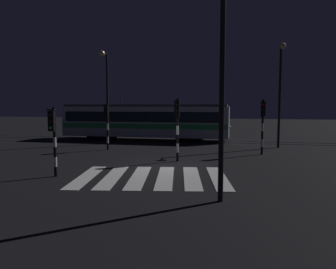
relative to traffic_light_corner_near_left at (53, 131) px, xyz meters
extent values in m
plane|color=black|center=(4.25, 3.41, -2.04)|extent=(120.00, 120.00, 0.00)
cube|color=#59595E|center=(4.25, 14.65, -2.03)|extent=(80.00, 0.12, 0.03)
cube|color=#59595E|center=(4.25, 16.08, -2.03)|extent=(80.00, 0.12, 0.03)
cube|color=silver|center=(1.38, 0.32, -2.03)|extent=(1.53, 4.62, 0.02)
cube|color=silver|center=(2.52, 0.53, -2.03)|extent=(1.53, 4.62, 0.02)
cube|color=silver|center=(3.67, 0.75, -2.03)|extent=(1.53, 4.62, 0.02)
cube|color=silver|center=(4.82, 0.96, -2.03)|extent=(1.53, 4.62, 0.02)
cube|color=silver|center=(5.97, 1.18, -2.03)|extent=(1.53, 4.62, 0.02)
cube|color=silver|center=(7.12, 1.40, -2.03)|extent=(1.53, 4.62, 0.02)
cylinder|color=black|center=(0.00, 0.09, -1.82)|extent=(0.14, 0.14, 0.44)
cylinder|color=white|center=(0.00, 0.09, -1.38)|extent=(0.14, 0.14, 0.44)
cylinder|color=black|center=(0.00, 0.09, -0.94)|extent=(0.14, 0.14, 0.44)
cylinder|color=white|center=(0.00, 0.09, -0.49)|extent=(0.14, 0.14, 0.44)
cylinder|color=black|center=(0.00, 0.09, -0.05)|extent=(0.14, 0.14, 0.44)
cylinder|color=white|center=(0.00, 0.09, 0.39)|extent=(0.14, 0.14, 0.44)
cylinder|color=black|center=(0.00, 0.09, 0.83)|extent=(0.14, 0.14, 0.44)
cube|color=black|center=(0.00, -0.08, 0.45)|extent=(0.28, 0.20, 0.90)
sphere|color=black|center=(0.00, -0.19, 0.73)|extent=(0.14, 0.14, 0.14)
sphere|color=black|center=(0.00, -0.19, 0.45)|extent=(0.14, 0.14, 0.14)
sphere|color=green|center=(0.00, -0.19, 0.17)|extent=(0.14, 0.14, 0.14)
cube|color=black|center=(0.00, -0.08, 0.94)|extent=(0.36, 0.24, 0.04)
cylinder|color=black|center=(9.40, 8.68, -1.79)|extent=(0.14, 0.14, 0.50)
cylinder|color=white|center=(9.40, 8.68, -1.28)|extent=(0.14, 0.14, 0.50)
cylinder|color=black|center=(9.40, 8.68, -0.78)|extent=(0.14, 0.14, 0.50)
cylinder|color=white|center=(9.40, 8.68, -0.28)|extent=(0.14, 0.14, 0.50)
cylinder|color=black|center=(9.40, 8.68, 0.23)|extent=(0.14, 0.14, 0.50)
cylinder|color=white|center=(9.40, 8.68, 0.73)|extent=(0.14, 0.14, 0.50)
cylinder|color=black|center=(9.40, 8.68, 1.24)|extent=(0.14, 0.14, 0.50)
cube|color=black|center=(9.40, 8.51, 0.89)|extent=(0.28, 0.20, 0.90)
sphere|color=red|center=(9.40, 8.40, 1.17)|extent=(0.14, 0.14, 0.14)
sphere|color=black|center=(9.40, 8.40, 0.89)|extent=(0.14, 0.14, 0.14)
sphere|color=black|center=(9.40, 8.40, 0.61)|extent=(0.14, 0.14, 0.14)
cube|color=black|center=(9.40, 8.51, 1.38)|extent=(0.36, 0.24, 0.04)
cylinder|color=black|center=(4.57, 5.08, -1.79)|extent=(0.14, 0.14, 0.51)
cylinder|color=white|center=(4.57, 5.08, -1.28)|extent=(0.14, 0.14, 0.51)
cylinder|color=black|center=(4.57, 5.08, -0.78)|extent=(0.14, 0.14, 0.51)
cylinder|color=white|center=(4.57, 5.08, -0.27)|extent=(0.14, 0.14, 0.51)
cylinder|color=black|center=(4.57, 5.08, 0.24)|extent=(0.14, 0.14, 0.51)
cylinder|color=white|center=(4.57, 5.08, 0.74)|extent=(0.14, 0.14, 0.51)
cylinder|color=black|center=(4.57, 5.08, 1.25)|extent=(0.14, 0.14, 0.51)
cube|color=black|center=(4.57, 4.91, 0.90)|extent=(0.28, 0.20, 0.90)
sphere|color=black|center=(4.57, 4.80, 1.18)|extent=(0.14, 0.14, 0.14)
sphere|color=black|center=(4.57, 4.80, 0.90)|extent=(0.14, 0.14, 0.14)
sphere|color=black|center=(4.57, 4.80, 0.62)|extent=(0.14, 0.14, 0.14)
cube|color=black|center=(4.57, 4.91, 1.39)|extent=(0.36, 0.24, 0.04)
cylinder|color=black|center=(-1.16, 8.53, -1.80)|extent=(0.14, 0.14, 0.47)
cylinder|color=white|center=(-1.16, 8.53, -1.33)|extent=(0.14, 0.14, 0.47)
cylinder|color=black|center=(-1.16, 8.53, -0.85)|extent=(0.14, 0.14, 0.47)
cylinder|color=white|center=(-1.16, 8.53, -0.38)|extent=(0.14, 0.14, 0.47)
cylinder|color=black|center=(-1.16, 8.53, 0.09)|extent=(0.14, 0.14, 0.47)
cylinder|color=white|center=(-1.16, 8.53, 0.57)|extent=(0.14, 0.14, 0.47)
cylinder|color=black|center=(-1.16, 8.53, 1.04)|extent=(0.14, 0.14, 0.47)
cube|color=black|center=(-1.16, 8.36, 0.68)|extent=(0.28, 0.20, 0.90)
sphere|color=black|center=(-1.16, 8.25, 0.96)|extent=(0.14, 0.14, 0.14)
sphere|color=black|center=(-1.16, 8.25, 0.68)|extent=(0.14, 0.14, 0.14)
sphere|color=black|center=(-1.16, 8.25, 0.40)|extent=(0.14, 0.14, 0.14)
cube|color=black|center=(-1.16, 8.36, 1.17)|extent=(0.36, 0.24, 0.04)
cylinder|color=black|center=(-2.57, 11.89, 1.64)|extent=(0.18, 0.18, 7.37)
cylinder|color=black|center=(-2.57, 11.44, 5.23)|extent=(0.10, 0.90, 0.10)
sphere|color=#F9E08C|center=(-2.57, 10.99, 5.15)|extent=(0.44, 0.44, 0.44)
cylinder|color=black|center=(7.39, -2.02, 1.50)|extent=(0.18, 0.18, 7.08)
cylinder|color=black|center=(10.83, 12.41, 1.71)|extent=(0.18, 0.18, 7.50)
cylinder|color=black|center=(10.83, 11.96, 5.36)|extent=(0.10, 0.90, 0.10)
sphere|color=#F9E08C|center=(10.83, 11.51, 5.28)|extent=(0.44, 0.44, 0.44)
cube|color=silver|center=(-0.50, 15.37, -0.34)|extent=(15.21, 2.50, 2.70)
cube|color=green|center=(-0.50, 14.10, -0.69)|extent=(14.91, 0.04, 0.44)
cube|color=green|center=(-0.50, 16.64, -0.69)|extent=(14.91, 0.04, 0.44)
cube|color=black|center=(-0.50, 14.10, 0.11)|extent=(14.45, 0.03, 0.90)
cube|color=#4C4C51|center=(-0.50, 15.37, 1.11)|extent=(14.91, 2.30, 0.20)
cylinder|color=#262628|center=(-2.78, 15.37, 1.61)|extent=(0.08, 0.08, 1.00)
cube|color=black|center=(3.68, 15.37, -1.87)|extent=(2.20, 2.00, 0.35)
cube|color=black|center=(-4.69, 15.37, -1.87)|extent=(2.20, 2.00, 0.35)
sphere|color=#F9F2CC|center=(7.15, 15.37, -0.74)|extent=(0.24, 0.24, 0.24)
camera|label=1|loc=(7.95, -12.41, 1.13)|focal=33.95mm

